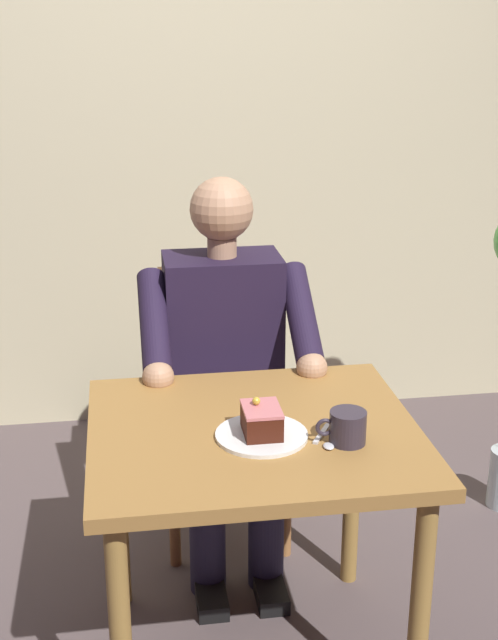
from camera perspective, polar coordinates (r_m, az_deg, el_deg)
The scene contains 8 objects.
cafe_rear_panel at distance 3.57m, azimuth -3.98°, elevation 16.64°, with size 6.40×0.12×3.00m, color beige.
dining_table at distance 2.21m, azimuth 0.32°, elevation -9.45°, with size 0.82×0.73×0.70m.
chair at distance 2.90m, azimuth -1.92°, elevation -4.68°, with size 0.42×0.42×0.89m.
seated_person at distance 2.69m, azimuth -1.51°, elevation -3.35°, with size 0.53×0.58×1.22m.
dessert_plate at distance 2.12m, azimuth 0.83°, elevation -7.61°, with size 0.23×0.23×0.01m, color white.
cake_slice at distance 2.10m, azimuth 0.84°, elevation -6.63°, with size 0.09×0.12×0.09m.
coffee_cup at distance 2.09m, azimuth 6.50°, elevation -7.00°, with size 0.12×0.09×0.08m.
dessert_spoon at distance 2.11m, azimuth 5.07°, elevation -7.92°, with size 0.07×0.14×0.01m.
Camera 1 is at (0.31, 1.91, 1.67)m, focal length 48.47 mm.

